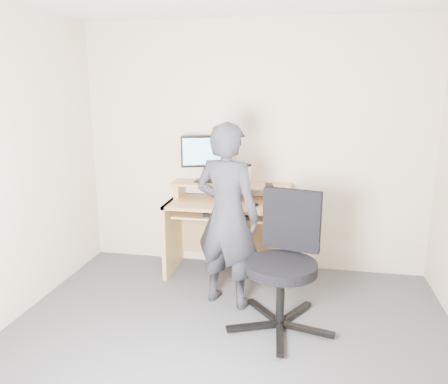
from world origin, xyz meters
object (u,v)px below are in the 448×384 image
(desk, at_px, (230,220))
(monitor, at_px, (206,154))
(office_chair, at_px, (285,257))
(person, at_px, (227,216))

(desk, height_order, monitor, monitor)
(desk, height_order, office_chair, office_chair)
(desk, distance_m, office_chair, 1.13)
(desk, bearing_deg, office_chair, -57.61)
(desk, distance_m, person, 0.73)
(monitor, distance_m, office_chair, 1.49)
(monitor, height_order, office_chair, monitor)
(desk, xyz_separation_m, office_chair, (0.60, -0.95, 0.02))
(monitor, xyz_separation_m, office_chair, (0.87, -1.04, -0.62))
(monitor, bearing_deg, desk, -38.50)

